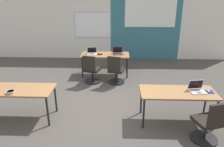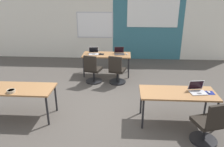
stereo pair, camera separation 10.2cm
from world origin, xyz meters
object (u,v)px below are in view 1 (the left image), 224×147
(laptop_near_right_end, at_px, (197,89))
(mouse_far_right, at_px, (125,54))
(desk_near_left, at_px, (17,91))
(desk_near_right, at_px, (178,94))
(mouse_near_right_end, at_px, (208,91))
(laptop_far_right, at_px, (118,53))
(desk_far_center, at_px, (105,56))
(laptop_far_left, at_px, (92,53))
(chair_far_left, at_px, (92,71))
(chair_far_right, at_px, (116,72))
(chair_near_right_end, at_px, (209,125))
(mouse_far_left, at_px, (99,54))
(snack_bowl, at_px, (11,92))

(laptop_near_right_end, bearing_deg, mouse_far_right, 109.31)
(desk_near_left, bearing_deg, mouse_far_right, 49.22)
(desk_near_left, xyz_separation_m, desk_near_right, (3.50, 0.00, 0.00))
(desk_near_right, xyz_separation_m, mouse_near_right_end, (0.64, 0.01, 0.08))
(desk_near_left, bearing_deg, laptop_far_right, 52.76)
(desk_far_center, xyz_separation_m, mouse_far_right, (0.67, 0.01, 0.08))
(laptop_far_left, relative_size, chair_far_left, 0.40)
(laptop_near_right_end, relative_size, chair_far_right, 0.40)
(desk_far_center, bearing_deg, laptop_far_left, 178.43)
(mouse_near_right_end, distance_m, chair_far_right, 2.89)
(mouse_near_right_end, relative_size, chair_near_right_end, 0.12)
(desk_near_right, height_order, laptop_near_right_end, laptop_near_right_end)
(desk_far_center, distance_m, mouse_far_left, 0.22)
(laptop_near_right_end, bearing_deg, mouse_near_right_end, -14.42)
(desk_near_right, distance_m, mouse_near_right_end, 0.64)
(laptop_near_right_end, relative_size, mouse_near_right_end, 3.45)
(laptop_near_right_end, xyz_separation_m, snack_bowl, (-3.93, -0.25, -0.01))
(desk_near_left, height_order, mouse_far_right, mouse_far_right)
(laptop_far_right, bearing_deg, mouse_far_right, -18.89)
(laptop_near_right_end, xyz_separation_m, laptop_far_right, (-1.73, 2.83, 0.00))
(mouse_far_left, height_order, laptop_near_right_end, laptop_near_right_end)
(laptop_far_right, bearing_deg, laptop_far_left, 175.86)
(mouse_far_right, xyz_separation_m, snack_bowl, (-2.44, -3.03, 0.02))
(laptop_far_left, height_order, mouse_near_right_end, laptop_far_left)
(chair_far_left, bearing_deg, desk_near_right, 150.88)
(mouse_far_left, xyz_separation_m, laptop_near_right_end, (2.36, -2.76, 0.03))
(desk_near_right, distance_m, chair_far_left, 2.98)
(desk_near_right, distance_m, mouse_far_right, 3.01)
(laptop_far_right, bearing_deg, mouse_near_right_end, -62.59)
(laptop_far_left, relative_size, mouse_far_left, 3.29)
(chair_far_right, xyz_separation_m, snack_bowl, (-2.15, -2.27, 0.38))
(mouse_near_right_end, xyz_separation_m, mouse_far_right, (-1.72, 2.80, -0.00))
(laptop_far_left, bearing_deg, desk_near_right, -59.28)
(desk_far_center, relative_size, chair_near_right_end, 1.74)
(laptop_far_right, height_order, snack_bowl, laptop_far_right)
(desk_near_left, height_order, chair_far_left, chair_far_left)
(laptop_far_left, bearing_deg, laptop_far_right, -4.17)
(mouse_far_right, xyz_separation_m, chair_far_right, (-0.30, -0.76, -0.36))
(mouse_far_right, bearing_deg, chair_far_right, -111.24)
(chair_far_left, relative_size, chair_near_right_end, 1.00)
(laptop_near_right_end, height_order, chair_far_right, laptop_near_right_end)
(chair_far_left, height_order, mouse_near_right_end, chair_far_left)
(mouse_far_left, bearing_deg, mouse_near_right_end, -47.02)
(desk_near_right, relative_size, desk_far_center, 1.00)
(desk_far_center, distance_m, laptop_near_right_end, 3.51)
(mouse_far_right, distance_m, snack_bowl, 3.89)
(mouse_far_left, relative_size, laptop_far_right, 0.31)
(laptop_near_right_end, bearing_deg, desk_far_center, 119.06)
(laptop_far_left, bearing_deg, desk_near_left, -122.17)
(chair_far_left, bearing_deg, mouse_near_right_end, 158.38)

